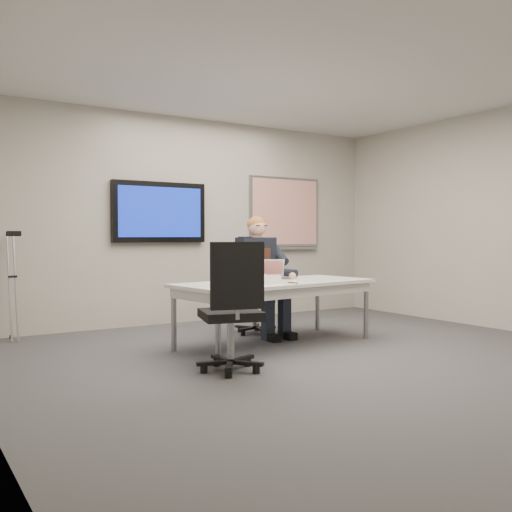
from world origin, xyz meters
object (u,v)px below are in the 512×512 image
conference_table (275,289)px  office_chair_near (232,332)px  office_chair_far (254,308)px  seated_person (264,288)px  laptop (274,274)px

conference_table → office_chair_near: 1.37m
conference_table → office_chair_far: bearing=68.2°
conference_table → seated_person: size_ratio=1.64×
conference_table → office_chair_near: (-1.04, -0.85, -0.26)m
office_chair_near → conference_table: bearing=-124.6°
laptop → conference_table: bearing=-97.5°
office_chair_far → seated_person: bearing=-71.7°
laptop → seated_person: bearing=106.4°
seated_person → office_chair_near: bearing=-125.5°
conference_table → laptop: bearing=51.2°
office_chair_near → seated_person: 1.85m
office_chair_far → office_chair_near: size_ratio=0.85×
office_chair_far → conference_table: bearing=-83.1°
laptop → office_chair_near: bearing=-113.0°
office_chair_near → laptop: (1.19, 1.09, 0.39)m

